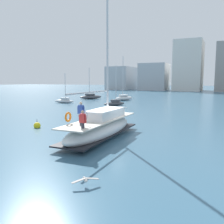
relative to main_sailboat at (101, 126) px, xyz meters
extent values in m
plane|color=#38607A|center=(0.10, 1.24, -0.90)|extent=(400.00, 400.00, 0.00)
ellipsoid|color=white|center=(0.00, -0.07, -0.20)|extent=(2.57, 9.64, 1.40)
cube|color=black|center=(0.00, -0.07, -0.52)|extent=(2.59, 9.45, 0.10)
cube|color=beige|center=(0.00, -0.07, 0.54)|extent=(2.37, 9.16, 0.08)
cube|color=white|center=(-0.01, 0.65, 0.93)|extent=(1.75, 4.35, 0.70)
cylinder|color=silver|center=(-0.02, 1.13, 5.91)|extent=(0.16, 0.16, 10.68)
cylinder|color=#B7B7BC|center=(0.03, -1.75, 2.70)|extent=(0.22, 5.76, 0.12)
cylinder|color=silver|center=(-0.07, 4.34, 1.05)|extent=(0.90, 0.08, 0.06)
torus|color=orange|center=(-1.13, -2.73, 1.05)|extent=(0.15, 0.70, 0.70)
cylinder|color=#33333D|center=(0.05, -2.95, 0.98)|extent=(0.20, 0.20, 0.80)
cube|color=#3351AD|center=(0.05, -2.95, 1.66)|extent=(0.32, 0.21, 0.56)
sphere|color=beige|center=(0.05, -2.95, 2.05)|extent=(0.20, 0.20, 0.20)
cylinder|color=#3351AD|center=(-0.17, -2.96, 1.61)|extent=(0.09, 0.09, 0.50)
cylinder|color=#3351AD|center=(0.27, -2.95, 1.61)|extent=(0.09, 0.09, 0.50)
cylinder|color=#33333D|center=(0.61, -3.66, 0.75)|extent=(0.20, 0.20, 0.35)
cube|color=red|center=(0.61, -3.66, 1.21)|extent=(0.32, 0.21, 0.56)
sphere|color=tan|center=(0.61, -3.66, 1.60)|extent=(0.20, 0.20, 0.20)
cylinder|color=red|center=(0.39, -3.67, 1.16)|extent=(0.09, 0.09, 0.50)
cylinder|color=red|center=(0.83, -3.66, 1.16)|extent=(0.09, 0.09, 0.50)
torus|color=silver|center=(0.05, -2.71, 1.20)|extent=(0.76, 0.07, 0.76)
ellipsoid|color=white|center=(-11.86, 33.74, -0.45)|extent=(3.08, 5.72, 0.91)
cube|color=white|center=(-11.95, 33.48, 0.20)|extent=(1.54, 2.40, 0.40)
cylinder|color=silver|center=(-12.00, 33.34, 4.37)|extent=(0.14, 0.14, 8.74)
ellipsoid|color=#4C4C51|center=(-9.17, 22.59, -0.57)|extent=(3.28, 3.81, 0.66)
cube|color=#4C4C51|center=(-9.04, 22.75, -0.04)|extent=(1.50, 1.67, 0.40)
cylinder|color=silver|center=(-8.98, 22.83, 2.97)|extent=(0.11, 0.11, 6.43)
ellipsoid|color=silver|center=(-20.18, 22.85, -0.57)|extent=(4.27, 1.64, 0.67)
cube|color=silver|center=(-19.98, 22.88, -0.03)|extent=(1.75, 0.90, 0.40)
cylinder|color=silver|center=(-19.87, 22.90, 2.32)|extent=(0.11, 0.11, 5.10)
ellipsoid|color=#4C4C51|center=(-20.52, 34.04, -0.45)|extent=(4.24, 5.41, 0.91)
cube|color=#4C4C51|center=(-20.68, 33.80, 0.21)|extent=(1.97, 2.35, 0.40)
cylinder|color=silver|center=(-20.75, 33.69, 3.24)|extent=(0.14, 0.14, 6.46)
ellipsoid|color=silver|center=(3.39, -7.96, -0.61)|extent=(0.39, 0.38, 0.16)
sphere|color=silver|center=(3.25, -7.83, -0.58)|extent=(0.11, 0.11, 0.11)
cone|color=gold|center=(3.20, -7.79, -0.59)|extent=(0.08, 0.08, 0.04)
cube|color=#9E9993|center=(3.19, -8.18, -0.59)|extent=(0.49, 0.52, 0.15)
cube|color=#9E9993|center=(3.58, -7.74, -0.59)|extent=(0.49, 0.52, 0.15)
sphere|color=yellow|center=(-7.38, 1.07, -0.71)|extent=(0.65, 0.65, 0.65)
cylinder|color=black|center=(-7.38, 1.07, -0.41)|extent=(0.04, 0.04, 0.60)
cube|color=#B2B7BC|center=(-37.90, 94.85, 4.52)|extent=(10.73, 17.15, 10.84)
cube|color=#B2B7BC|center=(-21.05, 92.69, 5.07)|extent=(12.03, 12.44, 11.94)
cube|color=silver|center=(-6.28, 94.07, 9.64)|extent=(11.23, 16.09, 21.08)
camera|label=1|loc=(8.47, -16.22, 3.52)|focal=38.77mm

